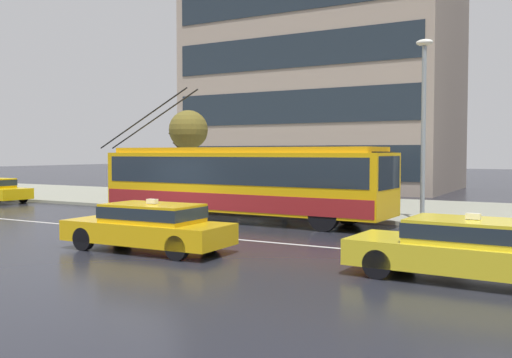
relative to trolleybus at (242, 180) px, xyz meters
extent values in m
plane|color=#22232C|center=(-1.97, -2.92, -1.56)|extent=(160.00, 160.00, 0.00)
cube|color=gray|center=(-1.97, 6.60, -1.49)|extent=(80.00, 10.00, 0.14)
cube|color=beige|center=(7.18, -1.66, -1.55)|extent=(0.44, 4.40, 0.01)
cube|color=beige|center=(8.08, -1.66, -1.55)|extent=(0.44, 4.40, 0.01)
cube|color=beige|center=(8.98, -1.66, -1.55)|extent=(0.44, 4.40, 0.01)
cube|color=silver|center=(-1.97, -4.12, -1.55)|extent=(72.00, 0.14, 0.01)
cube|color=#EEAF0D|center=(-0.02, 0.00, -0.04)|extent=(11.70, 2.84, 2.20)
cube|color=#F0A70E|center=(-0.02, 0.00, 1.16)|extent=(10.99, 2.57, 0.20)
cube|color=#1E2833|center=(-0.02, 0.00, 0.40)|extent=(11.23, 2.85, 1.01)
cube|color=maroon|center=(-0.02, 0.00, -0.74)|extent=(11.58, 2.86, 0.62)
cube|color=#1E2833|center=(5.74, -0.18, 0.40)|extent=(0.19, 2.18, 1.10)
cube|color=black|center=(5.59, -0.17, 0.96)|extent=(0.22, 1.88, 0.28)
cylinder|color=black|center=(-4.73, 0.50, 2.44)|extent=(4.83, 0.21, 2.42)
cylinder|color=black|center=(-4.75, -0.20, 2.44)|extent=(4.83, 0.21, 2.42)
cylinder|color=black|center=(3.97, 0.96, -1.04)|extent=(1.05, 0.33, 1.04)
cylinder|color=black|center=(3.90, -1.21, -1.04)|extent=(1.05, 0.33, 1.04)
cylinder|color=black|center=(-3.70, 1.20, -1.04)|extent=(1.05, 0.33, 1.04)
cylinder|color=black|center=(-3.77, -0.97, -1.04)|extent=(1.05, 0.33, 1.04)
cube|color=#EBB011|center=(1.22, -6.97, -1.05)|extent=(4.69, 1.84, 0.55)
cube|color=#EAB10E|center=(1.41, -6.97, -0.53)|extent=(2.54, 1.55, 0.48)
cube|color=#1E2833|center=(1.41, -6.97, -0.51)|extent=(2.59, 1.57, 0.31)
cube|color=silver|center=(1.41, -6.97, -0.22)|extent=(0.28, 0.17, 0.12)
cylinder|color=black|center=(-0.29, -7.78, -1.25)|extent=(0.62, 0.22, 0.62)
cylinder|color=black|center=(-0.33, -6.25, -1.25)|extent=(0.62, 0.22, 0.62)
cylinder|color=black|center=(2.78, -7.70, -1.25)|extent=(0.62, 0.22, 0.62)
cylinder|color=black|center=(2.74, -6.17, -1.25)|extent=(0.62, 0.22, 0.62)
cube|color=yellow|center=(9.20, -6.52, -1.05)|extent=(4.71, 2.03, 0.55)
cube|color=yellow|center=(9.38, -6.53, -0.53)|extent=(2.57, 1.68, 0.48)
cube|color=#1E2833|center=(9.38, -6.53, -0.51)|extent=(2.62, 1.70, 0.31)
cube|color=silver|center=(9.38, -6.53, -0.22)|extent=(0.29, 0.17, 0.12)
cylinder|color=black|center=(7.64, -7.27, -1.25)|extent=(0.63, 0.23, 0.62)
cylinder|color=black|center=(7.71, -5.64, -1.25)|extent=(0.63, 0.23, 0.62)
cylinder|color=black|center=(-13.97, 1.15, -1.25)|extent=(0.63, 0.24, 0.62)
cylinder|color=gray|center=(1.74, 2.95, -0.21)|extent=(0.08, 0.08, 2.42)
cylinder|color=gray|center=(-1.92, 2.95, -0.21)|extent=(0.08, 0.08, 2.42)
cylinder|color=gray|center=(1.74, 4.41, -0.21)|extent=(0.08, 0.08, 2.42)
cylinder|color=gray|center=(-1.92, 4.41, -0.21)|extent=(0.08, 0.08, 2.42)
cube|color=#99ADB2|center=(-0.09, 4.41, -0.16)|extent=(3.48, 0.04, 1.93)
cube|color=#B2B2B7|center=(-0.09, 3.68, 1.04)|extent=(3.96, 1.76, 0.08)
cube|color=brown|center=(-0.09, 4.05, -0.97)|extent=(2.56, 0.36, 0.08)
cylinder|color=#4F4B49|center=(2.81, 3.77, -1.00)|extent=(0.14, 0.14, 0.84)
cylinder|color=#4F4B49|center=(2.96, 3.72, -1.00)|extent=(0.14, 0.14, 0.84)
cylinder|color=maroon|center=(2.89, 3.75, -0.26)|extent=(0.45, 0.45, 0.64)
sphere|color=tan|center=(2.89, 3.75, 0.16)|extent=(0.20, 0.20, 0.20)
cylinder|color=black|center=(-0.11, 4.50, -1.00)|extent=(0.14, 0.14, 0.82)
cylinder|color=black|center=(-0.25, 4.58, -1.00)|extent=(0.14, 0.14, 0.82)
cylinder|color=#90835A|center=(-0.18, 4.54, -0.27)|extent=(0.49, 0.49, 0.64)
sphere|color=tan|center=(-0.18, 4.54, 0.16)|extent=(0.22, 0.22, 0.22)
cone|color=#D02662|center=(-0.07, 4.48, 0.45)|extent=(1.02, 1.02, 0.26)
cylinder|color=#333333|center=(-0.07, 4.48, -0.08)|extent=(0.02, 0.02, 0.79)
cylinder|color=black|center=(0.26, 3.11, -1.00)|extent=(0.14, 0.14, 0.83)
cylinder|color=black|center=(0.26, 3.27, -1.00)|extent=(0.14, 0.14, 0.83)
cylinder|color=#4B4B56|center=(0.26, 3.19, -0.30)|extent=(0.36, 0.36, 0.58)
sphere|color=tan|center=(0.26, 3.19, 0.11)|extent=(0.24, 0.24, 0.24)
cone|color=#C9276D|center=(0.26, 3.31, 0.41)|extent=(1.39, 1.39, 0.29)
cylinder|color=#333333|center=(0.26, 3.31, -0.12)|extent=(0.02, 0.02, 0.76)
cylinder|color=gray|center=(6.37, 2.00, 1.71)|extent=(0.16, 0.16, 6.26)
ellipsoid|color=silver|center=(6.37, 2.00, 4.96)|extent=(0.60, 0.32, 0.24)
cylinder|color=#4E4930|center=(-5.98, 4.77, 0.10)|extent=(0.32, 0.32, 3.02)
cylinder|color=brown|center=(-5.80, 4.33, 0.62)|extent=(0.53, 1.01, 0.74)
cylinder|color=#4C4A2D|center=(-6.37, 4.50, 1.63)|extent=(0.95, 0.72, 0.98)
cylinder|color=brown|center=(-5.87, 5.22, 0.86)|extent=(0.38, 1.02, 0.83)
cylinder|color=#4E4330|center=(-6.31, 4.58, 1.23)|extent=(0.81, 0.55, 0.82)
cylinder|color=brown|center=(-6.45, 5.21, 0.97)|extent=(1.10, 1.04, 0.97)
sphere|color=brown|center=(-5.98, 4.77, 2.21)|extent=(1.98, 1.98, 1.98)
cube|color=#1E2833|center=(-5.18, 14.77, 0.42)|extent=(17.17, 0.06, 2.16)
cube|color=#1E2833|center=(-5.18, 14.77, 4.01)|extent=(17.17, 0.06, 2.16)
cube|color=#1E2833|center=(-5.18, 14.77, 7.60)|extent=(17.17, 0.06, 2.16)
camera|label=1|loc=(11.22, -18.76, 1.07)|focal=40.16mm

